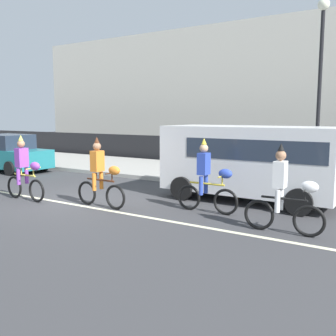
{
  "coord_description": "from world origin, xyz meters",
  "views": [
    {
      "loc": [
        8.4,
        -8.09,
        2.49
      ],
      "look_at": [
        2.32,
        1.2,
        1.0
      ],
      "focal_mm": 42.0,
      "sensor_mm": 36.0,
      "label": 1
    }
  ],
  "objects_px": {
    "parked_car_teal": "(8,154)",
    "street_lamp_post": "(321,67)",
    "parade_cyclist_purple": "(25,172)",
    "parade_cyclist_zebra": "(285,194)",
    "parade_cyclist_orange": "(101,177)",
    "parade_cyclist_cobalt": "(208,180)",
    "parked_van_white": "(253,158)"
  },
  "relations": [
    {
      "from": "parked_car_teal",
      "to": "street_lamp_post",
      "type": "distance_m",
      "value": 13.38
    },
    {
      "from": "parade_cyclist_purple",
      "to": "parade_cyclist_zebra",
      "type": "relative_size",
      "value": 1.0
    },
    {
      "from": "street_lamp_post",
      "to": "parade_cyclist_purple",
      "type": "bearing_deg",
      "value": -140.11
    },
    {
      "from": "parade_cyclist_purple",
      "to": "parade_cyclist_zebra",
      "type": "bearing_deg",
      "value": 6.8
    },
    {
      "from": "parade_cyclist_orange",
      "to": "parade_cyclist_zebra",
      "type": "relative_size",
      "value": 1.0
    },
    {
      "from": "parade_cyclist_orange",
      "to": "parked_car_teal",
      "type": "height_order",
      "value": "parade_cyclist_orange"
    },
    {
      "from": "parade_cyclist_zebra",
      "to": "parked_car_teal",
      "type": "xyz_separation_m",
      "value": [
        -13.29,
        2.67,
        -0.06
      ]
    },
    {
      "from": "parade_cyclist_purple",
      "to": "street_lamp_post",
      "type": "bearing_deg",
      "value": 39.89
    },
    {
      "from": "parade_cyclist_purple",
      "to": "parade_cyclist_cobalt",
      "type": "bearing_deg",
      "value": 17.29
    },
    {
      "from": "parade_cyclist_zebra",
      "to": "parade_cyclist_orange",
      "type": "bearing_deg",
      "value": -176.19
    },
    {
      "from": "parked_van_white",
      "to": "parade_cyclist_orange",
      "type": "bearing_deg",
      "value": -136.46
    },
    {
      "from": "parade_cyclist_cobalt",
      "to": "parked_car_teal",
      "type": "bearing_deg",
      "value": 170.08
    },
    {
      "from": "parade_cyclist_purple",
      "to": "parade_cyclist_cobalt",
      "type": "relative_size",
      "value": 1.0
    },
    {
      "from": "street_lamp_post",
      "to": "parked_car_teal",
      "type": "bearing_deg",
      "value": -170.16
    },
    {
      "from": "parade_cyclist_cobalt",
      "to": "street_lamp_post",
      "type": "relative_size",
      "value": 0.33
    },
    {
      "from": "parade_cyclist_orange",
      "to": "street_lamp_post",
      "type": "relative_size",
      "value": 0.33
    },
    {
      "from": "parade_cyclist_cobalt",
      "to": "street_lamp_post",
      "type": "bearing_deg",
      "value": 67.55
    },
    {
      "from": "parked_van_white",
      "to": "parked_car_teal",
      "type": "relative_size",
      "value": 1.22
    },
    {
      "from": "parade_cyclist_orange",
      "to": "parked_van_white",
      "type": "relative_size",
      "value": 0.38
    },
    {
      "from": "parade_cyclist_cobalt",
      "to": "parked_van_white",
      "type": "relative_size",
      "value": 0.38
    },
    {
      "from": "parade_cyclist_cobalt",
      "to": "street_lamp_post",
      "type": "height_order",
      "value": "street_lamp_post"
    },
    {
      "from": "street_lamp_post",
      "to": "parade_cyclist_orange",
      "type": "bearing_deg",
      "value": -130.25
    },
    {
      "from": "parade_cyclist_purple",
      "to": "parade_cyclist_cobalt",
      "type": "height_order",
      "value": "same"
    },
    {
      "from": "parade_cyclist_purple",
      "to": "street_lamp_post",
      "type": "xyz_separation_m",
      "value": [
        6.91,
        5.77,
        3.15
      ]
    },
    {
      "from": "parade_cyclist_orange",
      "to": "parked_van_white",
      "type": "xyz_separation_m",
      "value": [
        3.15,
        2.99,
        0.44
      ]
    },
    {
      "from": "parked_van_white",
      "to": "street_lamp_post",
      "type": "bearing_deg",
      "value": 60.34
    },
    {
      "from": "parade_cyclist_cobalt",
      "to": "parade_cyclist_purple",
      "type": "bearing_deg",
      "value": -162.71
    },
    {
      "from": "parked_car_teal",
      "to": "parade_cyclist_orange",
      "type": "bearing_deg",
      "value": -19.69
    },
    {
      "from": "parade_cyclist_purple",
      "to": "street_lamp_post",
      "type": "height_order",
      "value": "street_lamp_post"
    },
    {
      "from": "parade_cyclist_zebra",
      "to": "street_lamp_post",
      "type": "xyz_separation_m",
      "value": [
        -0.49,
        4.89,
        3.15
      ]
    },
    {
      "from": "parade_cyclist_orange",
      "to": "parade_cyclist_cobalt",
      "type": "xyz_separation_m",
      "value": [
        2.7,
        1.06,
        0.0
      ]
    },
    {
      "from": "parade_cyclist_orange",
      "to": "street_lamp_post",
      "type": "bearing_deg",
      "value": 49.75
    }
  ]
}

